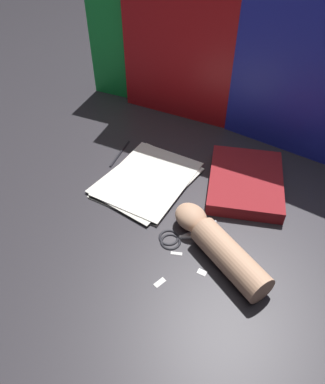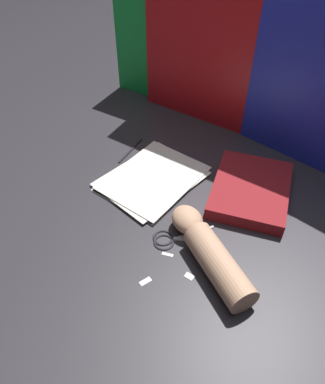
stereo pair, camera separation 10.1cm
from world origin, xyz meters
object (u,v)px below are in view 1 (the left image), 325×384
Objects in this scene: paper_stack at (147,180)px; hand_forearm at (219,247)px; scissors at (179,237)px; book_closed at (245,182)px.

paper_stack is 0.99× the size of hand_forearm.
hand_forearm reaches higher than scissors.
hand_forearm reaches higher than paper_stack.
hand_forearm is (0.31, -0.13, 0.03)m from paper_stack.
paper_stack is at bearing -150.19° from book_closed.
book_closed is 0.28m from scissors.
book_closed reaches higher than scissors.
hand_forearm is at bearing -78.19° from book_closed.
paper_stack is at bearing 146.63° from scissors.
scissors is 0.53× the size of hand_forearm.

